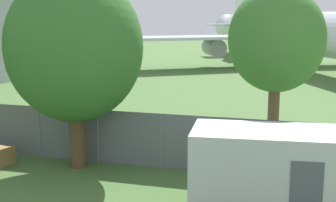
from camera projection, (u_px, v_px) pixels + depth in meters
perimeter_fence at (98, 136)px, 18.12m from camera, size 56.07×0.07×2.09m
airplane at (292, 32)px, 50.11m from camera, size 37.29×44.95×12.18m
portable_cabin at (276, 172)px, 13.37m from camera, size 5.01×2.74×2.47m
tree_near_hangar at (75, 47)px, 16.93m from camera, size 4.99×4.99×7.28m
tree_behind_benches at (276, 40)px, 18.21m from camera, size 3.77×3.77×6.81m
light_mast at (77, 53)px, 16.87m from camera, size 0.44×0.44×6.95m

